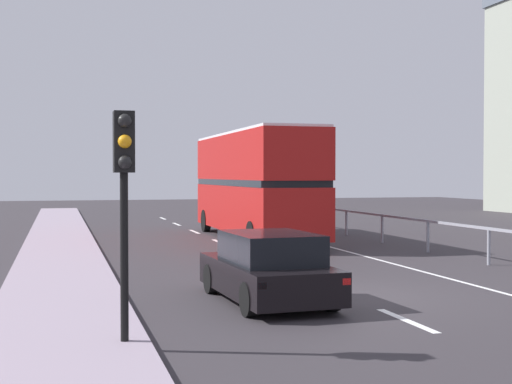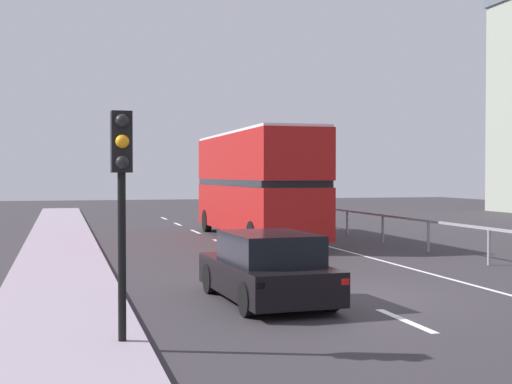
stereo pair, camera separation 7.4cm
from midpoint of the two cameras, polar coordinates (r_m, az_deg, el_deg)
The scene contains 7 objects.
ground_plane at distance 15.57m, azimuth 7.21°, elevation -8.41°, with size 73.16×120.00×0.10m, color #312C31.
near_sidewalk_kerb at distance 14.38m, azimuth -15.41°, elevation -8.79°, with size 2.52×80.00×0.14m, color gray.
lane_paint_markings at distance 24.19m, azimuth 4.23°, elevation -4.77°, with size 3.57×46.00×0.01m.
bridge_side_railing at distance 26.07m, azimuth 11.62°, elevation -2.41°, with size 0.10×42.00×1.09m.
double_decker_bus_red at distance 28.67m, azimuth -0.21°, elevation 0.78°, with size 2.58×11.22×4.28m.
hatchback_car_near at distance 14.59m, azimuth 0.83°, elevation -6.16°, with size 2.02×4.20×1.43m.
traffic_signal_pole at distance 10.64m, azimuth -10.68°, elevation 1.83°, with size 0.30×0.42×3.39m.
Camera 1 is at (-5.96, -14.14, 2.60)m, focal length 50.11 mm.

